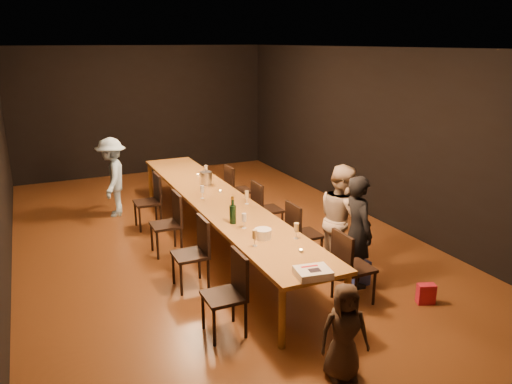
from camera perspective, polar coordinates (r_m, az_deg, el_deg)
name	(u,v)px	position (r m, az deg, el deg)	size (l,w,h in m)	color
ground	(219,244)	(8.00, -4.20, -5.91)	(10.00, 10.00, 0.00)	#4B2B12
room_shell	(216,113)	(7.45, -4.54, 8.99)	(6.04, 10.04, 3.02)	black
table	(218,202)	(7.75, -4.31, -1.12)	(0.90, 6.00, 0.75)	#96622B
chair_right_0	(354,267)	(6.24, 11.16, -8.37)	(0.42, 0.42, 0.93)	black
chair_right_1	(305,233)	(7.16, 5.57, -4.74)	(0.42, 0.42, 0.93)	black
chair_right_2	(268,209)	(8.15, 1.33, -1.94)	(0.42, 0.42, 0.93)	black
chair_right_3	(239,190)	(9.19, -1.96, 0.26)	(0.42, 0.42, 0.93)	black
chair_left_0	(224,295)	(5.50, -3.72, -11.70)	(0.42, 0.42, 0.93)	black
chair_left_1	(190,254)	(6.52, -7.56, -7.03)	(0.42, 0.42, 0.93)	black
chair_left_2	(166,224)	(7.60, -10.29, -3.64)	(0.42, 0.42, 0.93)	black
chair_left_3	(147,202)	(8.70, -12.32, -1.09)	(0.42, 0.42, 0.93)	black
woman_birthday	(358,231)	(6.57, 11.54, -4.43)	(0.54, 0.36, 1.49)	black
woman_tan	(342,219)	(6.91, 9.77, -3.08)	(0.74, 0.58, 1.53)	tan
man_blue	(112,177)	(9.41, -16.09, 1.63)	(0.94, 0.54, 1.45)	#92BDE3
child	(344,332)	(4.91, 10.06, -15.49)	(0.47, 0.31, 0.97)	#3B2D21
gift_bag_red	(426,294)	(6.57, 18.85, -10.96)	(0.21, 0.12, 0.25)	#B41B30
gift_bag_blue	(359,273)	(6.78, 11.69, -9.08)	(0.26, 0.17, 0.33)	#223996
birthday_cake	(313,273)	(5.27, 6.52, -9.14)	(0.40, 0.34, 0.08)	white
plate_stack	(263,234)	(6.18, 0.79, -4.78)	(0.21, 0.21, 0.12)	white
champagne_bottle	(233,210)	(6.64, -2.67, -2.04)	(0.09, 0.09, 0.38)	black
ice_bucket	(206,178)	(8.51, -5.73, 1.60)	(0.20, 0.20, 0.22)	silver
wineglass_0	(255,238)	(5.94, -0.15, -5.28)	(0.06, 0.06, 0.21)	beige
wineglass_1	(296,231)	(6.17, 4.63, -4.45)	(0.06, 0.06, 0.21)	beige
wineglass_2	(244,221)	(6.49, -1.37, -3.32)	(0.06, 0.06, 0.21)	silver
wineglass_3	(247,197)	(7.45, -1.06, -0.62)	(0.06, 0.06, 0.21)	beige
wineglass_4	(202,192)	(7.75, -6.17, -0.01)	(0.06, 0.06, 0.21)	silver
wineglass_5	(206,171)	(9.02, -5.73, 2.42)	(0.06, 0.06, 0.21)	silver
tealight_near	(301,251)	(5.83, 5.15, -6.72)	(0.05, 0.05, 0.03)	#B2B7B2
tealight_mid	(220,191)	(8.07, -4.11, 0.07)	(0.05, 0.05, 0.03)	#B2B7B2
tealight_far	(198,175)	(9.10, -6.65, 1.94)	(0.05, 0.05, 0.03)	#B2B7B2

